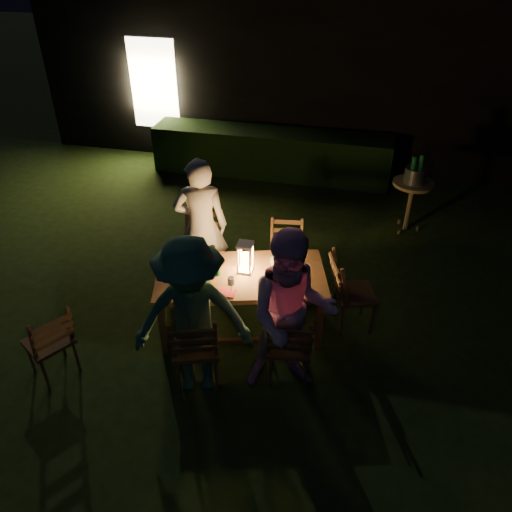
% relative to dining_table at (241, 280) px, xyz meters
% --- Properties ---
extents(garden_envelope, '(40.00, 40.00, 3.20)m').
position_rel_dining_table_xyz_m(garden_envelope, '(-0.05, 6.54, 0.91)').
color(garden_envelope, black).
rests_on(garden_envelope, ground).
extents(dining_table, '(1.95, 1.33, 0.74)m').
position_rel_dining_table_xyz_m(dining_table, '(0.00, 0.00, 0.00)').
color(dining_table, '#4E351A').
rests_on(dining_table, ground).
extents(chair_near_left, '(0.56, 0.58, 0.98)m').
position_rel_dining_table_xyz_m(chair_near_left, '(-0.23, -0.86, -0.37)').
color(chair_near_left, '#4E351A').
rests_on(chair_near_left, ground).
extents(chair_near_right, '(0.48, 0.51, 0.94)m').
position_rel_dining_table_xyz_m(chair_near_right, '(0.64, -0.62, -0.39)').
color(chair_near_right, '#4E351A').
rests_on(chair_near_right, ground).
extents(chair_far_left, '(0.53, 0.56, 1.02)m').
position_rel_dining_table_xyz_m(chair_far_left, '(-0.64, 0.62, -0.36)').
color(chair_far_left, '#4E351A').
rests_on(chair_far_left, ground).
extents(chair_far_right, '(0.45, 0.48, 0.89)m').
position_rel_dining_table_xyz_m(chair_far_right, '(0.33, 0.89, -0.40)').
color(chair_far_right, '#4E351A').
rests_on(chair_far_right, ground).
extents(chair_end, '(0.58, 0.55, 0.96)m').
position_rel_dining_table_xyz_m(chair_end, '(1.19, 0.33, -0.38)').
color(chair_end, '#4E351A').
rests_on(chair_end, ground).
extents(chair_spare, '(0.58, 0.57, 0.91)m').
position_rel_dining_table_xyz_m(chair_spare, '(-1.65, -1.10, -0.39)').
color(chair_spare, '#4E351A').
rests_on(chair_spare, ground).
extents(person_house_side, '(0.71, 0.56, 1.71)m').
position_rel_dining_table_xyz_m(person_house_side, '(-0.65, 0.67, 0.19)').
color(person_house_side, beige).
rests_on(person_house_side, ground).
extents(person_opp_right, '(0.99, 0.86, 1.73)m').
position_rel_dining_table_xyz_m(person_opp_right, '(0.65, -0.67, 0.20)').
color(person_opp_right, '#E59DCC').
rests_on(person_opp_right, ground).
extents(person_opp_left, '(1.22, 0.90, 1.69)m').
position_rel_dining_table_xyz_m(person_opp_left, '(-0.21, -0.91, 0.18)').
color(person_opp_left, '#2D5A43').
rests_on(person_opp_left, ground).
extents(lantern, '(0.16, 0.16, 0.35)m').
position_rel_dining_table_xyz_m(lantern, '(0.03, 0.06, 0.23)').
color(lantern, white).
rests_on(lantern, dining_table).
extents(plate_far_left, '(0.25, 0.25, 0.01)m').
position_rel_dining_table_xyz_m(plate_far_left, '(-0.59, 0.07, 0.08)').
color(plate_far_left, white).
rests_on(plate_far_left, dining_table).
extents(plate_near_left, '(0.25, 0.25, 0.01)m').
position_rel_dining_table_xyz_m(plate_near_left, '(-0.47, -0.36, 0.08)').
color(plate_near_left, white).
rests_on(plate_near_left, dining_table).
extents(plate_far_right, '(0.25, 0.25, 0.01)m').
position_rel_dining_table_xyz_m(plate_far_right, '(0.37, 0.33, 0.08)').
color(plate_far_right, white).
rests_on(plate_far_right, dining_table).
extents(plate_near_right, '(0.25, 0.25, 0.01)m').
position_rel_dining_table_xyz_m(plate_near_right, '(0.49, -0.09, 0.08)').
color(plate_near_right, white).
rests_on(plate_near_right, dining_table).
extents(wineglass_a, '(0.06, 0.06, 0.18)m').
position_rel_dining_table_xyz_m(wineglass_a, '(-0.36, 0.19, 0.16)').
color(wineglass_a, '#59070F').
rests_on(wineglass_a, dining_table).
extents(wineglass_b, '(0.06, 0.06, 0.18)m').
position_rel_dining_table_xyz_m(wineglass_b, '(-0.66, -0.31, 0.16)').
color(wineglass_b, '#59070F').
rests_on(wineglass_b, dining_table).
extents(wineglass_c, '(0.06, 0.06, 0.18)m').
position_rel_dining_table_xyz_m(wineglass_c, '(0.36, -0.19, 0.16)').
color(wineglass_c, '#59070F').
rests_on(wineglass_c, dining_table).
extents(wineglass_d, '(0.06, 0.06, 0.18)m').
position_rel_dining_table_xyz_m(wineglass_d, '(0.55, 0.34, 0.16)').
color(wineglass_d, '#59070F').
rests_on(wineglass_d, dining_table).
extents(wineglass_e, '(0.06, 0.06, 0.18)m').
position_rel_dining_table_xyz_m(wineglass_e, '(-0.02, -0.32, 0.16)').
color(wineglass_e, silver).
rests_on(wineglass_e, dining_table).
extents(bottle_table, '(0.07, 0.07, 0.28)m').
position_rel_dining_table_xyz_m(bottle_table, '(-0.24, -0.07, 0.21)').
color(bottle_table, '#0F471E').
rests_on(bottle_table, dining_table).
extents(napkin_left, '(0.18, 0.14, 0.01)m').
position_rel_dining_table_xyz_m(napkin_left, '(-0.06, -0.35, 0.08)').
color(napkin_left, red).
rests_on(napkin_left, dining_table).
extents(napkin_right, '(0.18, 0.14, 0.01)m').
position_rel_dining_table_xyz_m(napkin_right, '(0.61, -0.14, 0.08)').
color(napkin_right, red).
rests_on(napkin_right, dining_table).
extents(phone, '(0.14, 0.07, 0.01)m').
position_rel_dining_table_xyz_m(phone, '(-0.52, -0.45, 0.08)').
color(phone, black).
rests_on(phone, dining_table).
extents(side_table, '(0.58, 0.58, 0.78)m').
position_rel_dining_table_xyz_m(side_table, '(1.84, 2.65, 0.02)').
color(side_table, brown).
rests_on(side_table, ground).
extents(ice_bucket, '(0.30, 0.30, 0.22)m').
position_rel_dining_table_xyz_m(ice_bucket, '(1.84, 2.65, 0.22)').
color(ice_bucket, '#A5A8AD').
rests_on(ice_bucket, side_table).
extents(bottle_bucket_a, '(0.07, 0.07, 0.32)m').
position_rel_dining_table_xyz_m(bottle_bucket_a, '(1.79, 2.61, 0.27)').
color(bottle_bucket_a, '#0F471E').
rests_on(bottle_bucket_a, side_table).
extents(bottle_bucket_b, '(0.07, 0.07, 0.32)m').
position_rel_dining_table_xyz_m(bottle_bucket_b, '(1.89, 2.69, 0.27)').
color(bottle_bucket_b, '#0F471E').
rests_on(bottle_bucket_b, side_table).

